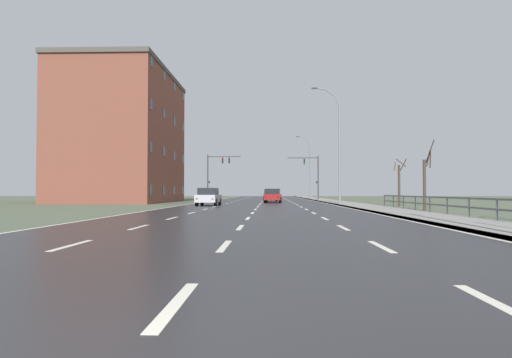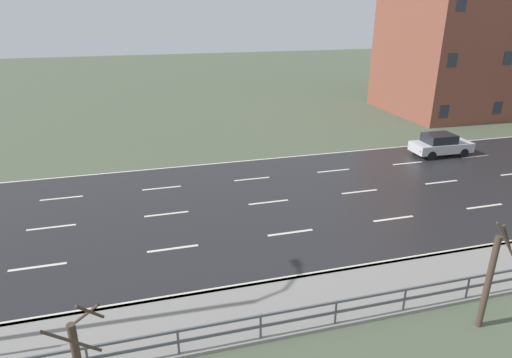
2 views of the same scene
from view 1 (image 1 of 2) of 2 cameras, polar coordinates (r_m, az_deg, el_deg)
The scene contains 14 objects.
ground_plane at distance 51.09m, azimuth 0.64°, elevation -3.03°, with size 160.00×160.00×0.12m.
road_asphalt_strip at distance 63.08m, azimuth 0.86°, elevation -2.69°, with size 14.00×120.00×0.03m.
sidewalk_right at distance 63.50m, azimuth 8.49°, elevation -2.62°, with size 3.00×120.00×0.12m.
guardrail at distance 23.84m, azimuth 23.53°, elevation -2.74°, with size 0.07×28.04×1.00m.
street_lamp_midground at distance 44.86m, azimuth 10.00°, elevation 3.88°, with size 2.73×0.24×11.26m.
street_lamp_distant at distance 77.38m, azimuth 6.56°, elevation 1.34°, with size 2.42×0.24×10.51m.
traffic_signal_right at distance 67.24m, azimuth 7.02°, elevation 0.91°, with size 4.51×0.36×6.39m.
traffic_signal_left at distance 66.14m, azimuth -5.00°, elevation 1.19°, with size 4.79×0.36×6.49m.
car_far_left at distance 51.72m, azimuth 2.09°, elevation -2.05°, with size 2.01×4.19×1.57m.
car_near_right at distance 40.95m, azimuth -5.86°, elevation -2.18°, with size 1.94×4.15×1.57m.
car_distant at distance 60.55m, azimuth 1.77°, elevation -1.98°, with size 1.91×4.14×1.57m.
brick_building at distance 57.10m, azimuth -16.03°, elevation 4.99°, with size 11.19×19.47×15.38m.
bare_tree_mid at distance 32.18m, azimuth 20.09°, elevation -0.25°, with size 0.69×1.09×4.63m.
bare_tree_far at distance 41.32m, azimuth 17.20°, elevation -0.53°, with size 1.08×1.17×4.08m.
Camera 1 is at (1.04, -3.06, 1.25)m, focal length 32.53 mm.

